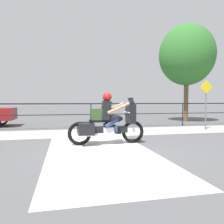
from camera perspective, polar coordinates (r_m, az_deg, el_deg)
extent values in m
plane|color=#565659|center=(6.23, 0.19, -9.72)|extent=(120.00, 120.00, 0.00)
cube|color=#B7B2A8|center=(9.52, -4.31, -5.34)|extent=(44.00, 2.40, 0.01)
cube|color=silver|center=(5.96, -3.15, -10.25)|extent=(2.75, 6.00, 0.01)
cube|color=black|center=(11.03, -5.52, 2.17)|extent=(36.00, 0.04, 0.06)
cube|color=black|center=(11.05, -5.51, -0.63)|extent=(36.00, 0.03, 0.04)
cylinder|color=black|center=(11.05, -5.51, -0.95)|extent=(0.05, 0.05, 1.26)
cylinder|color=black|center=(12.72, 17.95, -0.59)|extent=(0.05, 0.05, 1.26)
torus|color=black|center=(7.11, 5.46, -5.19)|extent=(0.73, 0.11, 0.73)
torus|color=black|center=(6.79, -8.45, -5.59)|extent=(0.73, 0.11, 0.73)
cube|color=black|center=(6.88, -1.33, -4.60)|extent=(1.30, 0.22, 0.20)
cube|color=silver|center=(6.90, -1.05, -5.00)|extent=(0.34, 0.26, 0.26)
ellipsoid|color=black|center=(6.89, 0.34, -1.75)|extent=(0.62, 0.30, 0.26)
cube|color=black|center=(6.82, -2.74, -2.30)|extent=(0.75, 0.28, 0.08)
cube|color=black|center=(7.03, 4.86, -0.44)|extent=(0.20, 0.56, 0.61)
cube|color=#1E232B|center=(7.02, 5.03, 2.84)|extent=(0.10, 0.48, 0.24)
cylinder|color=silver|center=(6.98, 3.76, -0.05)|extent=(0.04, 0.70, 0.04)
cylinder|color=silver|center=(6.71, -2.79, -5.91)|extent=(0.94, 0.09, 0.09)
cube|color=black|center=(6.54, -6.74, -4.50)|extent=(0.48, 0.28, 0.35)
cube|color=black|center=(7.02, -7.13, -4.01)|extent=(0.48, 0.28, 0.35)
cylinder|color=silver|center=(7.06, 5.24, -2.83)|extent=(0.20, 0.06, 0.59)
cube|color=black|center=(6.83, -1.62, 0.44)|extent=(0.32, 0.36, 0.62)
sphere|color=tan|center=(6.83, -1.29, 3.79)|extent=(0.23, 0.23, 0.23)
sphere|color=#B21919|center=(6.83, -1.29, 3.96)|extent=(0.29, 0.29, 0.29)
cylinder|color=navy|center=(6.74, -0.12, -2.88)|extent=(0.44, 0.13, 0.34)
cylinder|color=navy|center=(6.79, 1.12, -4.49)|extent=(0.11, 0.11, 0.21)
cube|color=black|center=(6.82, 1.53, -5.35)|extent=(0.20, 0.10, 0.09)
cylinder|color=navy|center=(7.03, -0.64, -2.64)|extent=(0.44, 0.13, 0.34)
cylinder|color=navy|center=(7.08, 0.55, -4.19)|extent=(0.11, 0.11, 0.21)
cube|color=black|center=(7.11, 0.94, -5.02)|extent=(0.20, 0.10, 0.09)
cylinder|color=tan|center=(6.60, 1.71, 1.04)|extent=(0.70, 0.09, 0.37)
cylinder|color=tan|center=(7.18, 0.54, 1.18)|extent=(0.70, 0.09, 0.37)
cube|color=#2D4723|center=(6.78, -4.11, -0.60)|extent=(0.36, 0.29, 0.35)
torus|color=black|center=(13.97, -26.82, -1.61)|extent=(0.70, 0.11, 0.70)
cylinder|color=slate|center=(11.25, 23.27, 1.19)|extent=(0.06, 0.06, 2.16)
cube|color=yellow|center=(11.25, 23.43, 6.01)|extent=(0.64, 0.02, 0.64)
cylinder|color=brown|center=(15.50, 18.77, 3.07)|extent=(0.29, 0.29, 2.93)
ellipsoid|color=#33752D|center=(15.80, 18.94, 13.92)|extent=(3.65, 3.65, 4.02)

